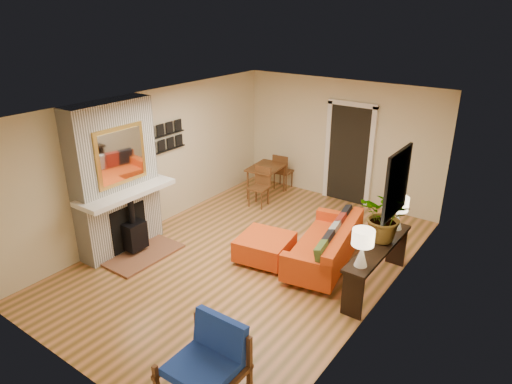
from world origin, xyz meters
TOP-DOWN VIEW (x-y plane):
  - room_shell at (0.60, 2.63)m, footprint 6.50×6.50m
  - fireplace at (-2.00, -1.00)m, footprint 1.09×1.68m
  - sofa at (1.17, 0.61)m, footprint 1.15×2.03m
  - ottoman at (0.24, 0.12)m, footprint 0.96×0.96m
  - blue_chair at (1.33, -2.52)m, footprint 0.81×0.80m
  - dining_table at (-1.26, 2.45)m, footprint 0.77×1.58m
  - console_table at (2.07, 0.41)m, footprint 0.34×1.85m
  - lamp_near at (2.07, -0.25)m, footprint 0.30×0.30m
  - lamp_far at (2.07, 1.10)m, footprint 0.30×0.30m
  - houseplant at (2.06, 0.61)m, footprint 0.75×0.66m

SIDE VIEW (x-z plane):
  - ottoman at x=0.24m, z-range 0.03..0.46m
  - sofa at x=1.17m, z-range -0.05..0.71m
  - blue_chair at x=1.33m, z-range 0.03..0.87m
  - dining_table at x=-1.26m, z-range 0.13..0.97m
  - console_table at x=2.07m, z-range 0.21..0.94m
  - lamp_near at x=2.07m, z-range 0.79..1.33m
  - lamp_far at x=2.07m, z-range 0.79..1.33m
  - houseplant at x=2.06m, z-range 0.73..1.54m
  - room_shell at x=0.60m, z-range -2.01..4.49m
  - fireplace at x=-2.00m, z-range -0.06..2.54m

